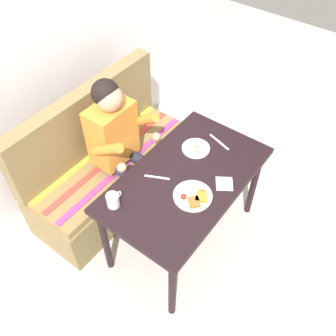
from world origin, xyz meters
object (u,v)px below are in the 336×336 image
coffee_mug (113,200)px  napkin (224,184)px  plate_eggs (196,148)px  knife (219,142)px  table (186,185)px  person (120,139)px  couch (109,167)px  plate_breakfast (194,196)px  fork (157,177)px

coffee_mug → napkin: coffee_mug is taller
plate_eggs → knife: bearing=-30.8°
table → coffee_mug: size_ratio=10.17×
person → plate_eggs: 0.56m
couch → person: size_ratio=1.19×
person → napkin: person is taller
plate_breakfast → fork: 0.29m
plate_breakfast → coffee_mug: 0.50m
table → fork: bearing=128.3°
person → coffee_mug: 0.58m
table → fork: fork is taller
coffee_mug → fork: bearing=-12.7°
person → plate_eggs: person is taller
knife → plate_eggs: bearing=165.6°
couch → plate_breakfast: (-0.11, -0.90, 0.41)m
coffee_mug → knife: bearing=-14.5°
table → plate_eggs: size_ratio=6.01×
couch → knife: 0.96m
couch → table: bearing=-90.0°
table → fork: 0.21m
plate_breakfast → plate_eggs: 0.44m
table → couch: couch is taller
napkin → fork: napkin is taller
table → plate_eggs: bearing=20.4°
fork → knife: same height
table → plate_breakfast: bearing=-129.4°
coffee_mug → fork: (0.34, -0.08, -0.05)m
plate_eggs → napkin: (-0.16, -0.33, -0.01)m
fork → knife: (0.54, -0.15, 0.00)m
table → person: size_ratio=0.99×
couch → napkin: (0.10, -1.00, 0.40)m
person → coffee_mug: bearing=-141.5°
couch → napkin: size_ratio=12.55×
napkin → table: bearing=113.2°
coffee_mug → fork: size_ratio=0.69×
coffee_mug → fork: 0.35m
plate_breakfast → knife: 0.55m
fork → knife: bearing=-42.1°
fork → coffee_mug: bearing=140.8°
couch → plate_breakfast: bearing=-97.1°
plate_breakfast → coffee_mug: coffee_mug is taller
person → fork: 0.45m
couch → knife: couch is taller
person → knife: size_ratio=6.06×
couch → fork: 0.74m
plate_eggs → knife: 0.19m
table → napkin: (0.10, -0.24, 0.09)m
table → couch: size_ratio=0.83×
knife → couch: bearing=135.2°
couch → person: 0.45m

